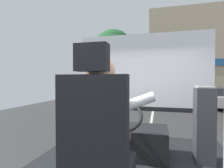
# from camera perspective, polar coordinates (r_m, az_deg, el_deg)

# --- Properties ---
(ground) EXTENTS (18.00, 44.00, 0.06)m
(ground) POSITION_cam_1_polar(r_m,az_deg,el_deg) (10.79, 13.11, -8.73)
(ground) COLOR #353535
(driver_seat) EXTENTS (0.48, 0.48, 1.31)m
(driver_seat) POSITION_cam_1_polar(r_m,az_deg,el_deg) (1.36, -4.78, -21.04)
(driver_seat) COLOR black
(driver_seat) RESTS_ON bus_floor
(bus_driver) EXTENTS (0.82, 0.60, 0.80)m
(bus_driver) POSITION_cam_1_polar(r_m,az_deg,el_deg) (1.41, -3.11, -12.24)
(bus_driver) COLOR #332D28
(bus_driver) RESTS_ON driver_seat
(steering_console) EXTENTS (1.10, 0.99, 0.79)m
(steering_console) POSITION_cam_1_polar(r_m,az_deg,el_deg) (2.63, 5.00, -17.43)
(steering_console) COLOR black
(steering_console) RESTS_ON bus_floor
(fare_box) EXTENTS (0.22, 0.27, 0.98)m
(fare_box) POSITION_cam_1_polar(r_m,az_deg,el_deg) (2.63, 27.60, -11.47)
(fare_box) COLOR #333338
(fare_box) RESTS_ON bus_floor
(windshield_panel) EXTENTS (2.50, 0.08, 1.48)m
(windshield_panel) POSITION_cam_1_polar(r_m,az_deg,el_deg) (3.45, 9.81, 1.03)
(windshield_panel) COLOR white
(street_tree) EXTENTS (3.06, 3.06, 5.48)m
(street_tree) POSITION_cam_1_polar(r_m,az_deg,el_deg) (13.01, 0.34, 10.53)
(street_tree) COLOR #4C3828
(street_tree) RESTS_ON ground
(shop_building) EXTENTS (12.90, 4.63, 8.59)m
(shop_building) POSITION_cam_1_polar(r_m,az_deg,el_deg) (20.38, 30.82, 8.08)
(shop_building) COLOR tan
(shop_building) RESTS_ON ground
(parked_car_white) EXTENTS (1.90, 4.15, 1.33)m
(parked_car_white) POSITION_cam_1_polar(r_m,az_deg,el_deg) (13.84, 32.03, -3.71)
(parked_car_white) COLOR silver
(parked_car_white) RESTS_ON ground
(parked_car_blue) EXTENTS (1.81, 3.93, 1.37)m
(parked_car_blue) POSITION_cam_1_polar(r_m,az_deg,el_deg) (19.44, 27.90, -2.16)
(parked_car_blue) COLOR navy
(parked_car_blue) RESTS_ON ground
(parked_car_green) EXTENTS (1.93, 4.49, 1.44)m
(parked_car_green) POSITION_cam_1_polar(r_m,az_deg,el_deg) (24.18, 25.11, -1.36)
(parked_car_green) COLOR #195633
(parked_car_green) RESTS_ON ground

